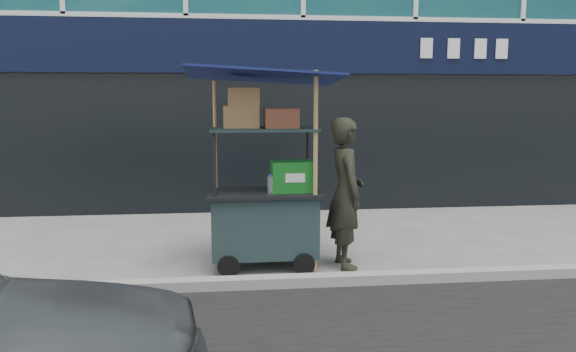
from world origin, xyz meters
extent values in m
plane|color=slate|center=(0.00, 0.00, 0.00)|extent=(80.00, 80.00, 0.00)
cube|color=#97968E|center=(0.00, -0.20, 0.06)|extent=(80.00, 0.18, 0.12)
cube|color=black|center=(0.00, 3.86, 2.90)|extent=(15.68, 0.06, 0.90)
cube|color=black|center=(0.00, 3.90, 1.20)|extent=(15.68, 0.04, 2.40)
cube|color=black|center=(-0.92, 0.59, 0.52)|extent=(1.25, 0.73, 0.73)
cylinder|color=black|center=(-1.35, 0.20, 0.12)|extent=(0.25, 0.05, 0.25)
cylinder|color=black|center=(-0.48, 0.21, 0.12)|extent=(0.25, 0.05, 0.25)
cube|color=black|center=(-0.92, 0.59, 0.90)|extent=(1.33, 0.82, 0.04)
cylinder|color=black|center=(-1.49, 0.27, 1.27)|extent=(0.03, 0.03, 0.78)
cylinder|color=black|center=(-0.35, 0.28, 1.27)|extent=(0.03, 0.03, 0.78)
cylinder|color=black|center=(-1.49, 0.90, 1.27)|extent=(0.03, 0.03, 0.78)
cylinder|color=black|center=(-0.35, 0.90, 1.27)|extent=(0.03, 0.03, 0.78)
cube|color=black|center=(-0.92, 0.59, 1.66)|extent=(1.25, 0.73, 0.03)
cylinder|color=#A5834A|center=(-0.35, 0.28, 1.17)|extent=(0.05, 0.05, 2.33)
cylinder|color=#A5834A|center=(-1.49, 0.90, 1.12)|extent=(0.04, 0.04, 2.23)
cube|color=#0D0E4B|center=(-0.92, 0.59, 2.28)|extent=(1.77, 1.25, 0.20)
cube|color=#0F6119|center=(-0.57, 0.54, 1.10)|extent=(0.52, 0.37, 0.36)
cylinder|color=silver|center=(-0.86, 0.38, 1.03)|extent=(0.07, 0.07, 0.21)
cylinder|color=#1843B8|center=(-0.86, 0.38, 1.14)|extent=(0.03, 0.03, 0.02)
cube|color=olive|center=(-1.18, 0.64, 1.81)|extent=(0.42, 0.31, 0.26)
cube|color=#92603F|center=(-0.71, 0.54, 1.79)|extent=(0.40, 0.29, 0.23)
cube|color=olive|center=(-1.15, 0.62, 2.04)|extent=(0.36, 0.27, 0.21)
imported|color=#26271D|center=(0.05, 0.48, 0.90)|extent=(0.48, 0.69, 1.80)
camera|label=1|loc=(-1.36, -6.01, 2.03)|focal=35.00mm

